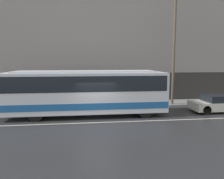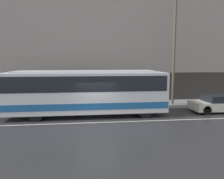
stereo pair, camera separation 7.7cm
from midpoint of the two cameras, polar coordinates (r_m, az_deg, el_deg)
The scene contains 7 objects.
ground_plane at distance 14.03m, azimuth -4.06°, elevation -8.62°, with size 60.00×60.00×0.00m, color #2D2D30.
sidewalk at distance 19.18m, azimuth -4.93°, elevation -4.03°, with size 60.00×2.65×0.17m.
building_facade at distance 20.43m, azimuth -5.29°, elevation 14.21°, with size 60.00×0.35×13.05m.
lane_stripe at distance 14.03m, azimuth -4.06°, elevation -8.61°, with size 54.00×0.14×0.01m.
transit_bus at distance 15.53m, azimuth -7.00°, elevation -0.28°, with size 11.29×2.62×3.21m.
sedan_white_front at distance 18.78m, azimuth 26.17°, elevation -3.33°, with size 4.43×1.85×1.31m.
utility_pole_near at distance 19.43m, azimuth 15.75°, elevation 9.32°, with size 0.21×0.21×8.90m.
Camera 1 is at (-0.74, -13.47, 3.85)m, focal length 35.00 mm.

